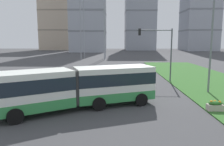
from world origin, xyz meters
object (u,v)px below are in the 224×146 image
at_px(apartment_tower_west, 58,12).
at_px(flower_planter_3, 215,106).
at_px(traffic_light_far_right, 160,46).
at_px(apartment_tower_centre, 140,4).
at_px(streetlight_median, 211,41).
at_px(apartment_tower_westcentre, 89,3).
at_px(car_navy_sedan, 61,77).
at_px(articulated_bus, 79,87).
at_px(apartment_tower_eastcentre, 200,2).

bearing_deg(apartment_tower_west, flower_planter_3, -70.15).
xyz_separation_m(traffic_light_far_right, apartment_tower_centre, (7.35, 90.31, 19.33)).
bearing_deg(streetlight_median, traffic_light_far_right, 123.25).
bearing_deg(apartment_tower_west, apartment_tower_westcentre, -46.45).
bearing_deg(apartment_tower_west, streetlight_median, -68.14).
height_order(car_navy_sedan, apartment_tower_westcentre, apartment_tower_westcentre).
xyz_separation_m(car_navy_sedan, flower_planter_3, (13.57, -10.31, -0.33)).
bearing_deg(articulated_bus, car_navy_sedan, 111.19).
xyz_separation_m(car_navy_sedan, streetlight_median, (15.47, -4.65, 4.23)).
bearing_deg(streetlight_median, articulated_bus, -156.46).
relative_size(apartment_tower_west, apartment_tower_eastcentre, 0.84).
relative_size(streetlight_median, apartment_tower_eastcentre, 0.19).
relative_size(car_navy_sedan, streetlight_median, 0.50).
distance_m(streetlight_median, apartment_tower_west, 106.94).
bearing_deg(traffic_light_far_right, streetlight_median, -56.75).
relative_size(articulated_bus, streetlight_median, 1.28).
xyz_separation_m(traffic_light_far_right, apartment_tower_westcentre, (-17.24, 73.22, 16.80)).
xyz_separation_m(articulated_bus, streetlight_median, (11.70, 5.10, 3.33)).
bearing_deg(flower_planter_3, articulated_bus, 176.66).
height_order(car_navy_sedan, apartment_tower_west, apartment_tower_west).
bearing_deg(car_navy_sedan, streetlight_median, -16.72).
height_order(car_navy_sedan, apartment_tower_eastcentre, apartment_tower_eastcentre).
bearing_deg(streetlight_median, apartment_tower_centre, 87.78).
height_order(streetlight_median, apartment_tower_west, apartment_tower_west).
height_order(traffic_light_far_right, apartment_tower_westcentre, apartment_tower_westcentre).
distance_m(traffic_light_far_right, apartment_tower_west, 100.62).
xyz_separation_m(articulated_bus, apartment_tower_westcentre, (-9.17, 83.86, 19.56)).
distance_m(streetlight_median, apartment_tower_westcentre, 83.08).
bearing_deg(apartment_tower_westcentre, apartment_tower_centre, 34.79).
bearing_deg(apartment_tower_eastcentre, car_navy_sedan, -119.42).
xyz_separation_m(traffic_light_far_right, apartment_tower_west, (-35.80, 92.75, 15.46)).
xyz_separation_m(car_navy_sedan, traffic_light_far_right, (11.84, 0.89, 3.65)).
distance_m(articulated_bus, traffic_light_far_right, 13.63).
bearing_deg(flower_planter_3, traffic_light_far_right, 98.78).
xyz_separation_m(flower_planter_3, apartment_tower_centre, (5.62, 101.51, 23.31)).
height_order(apartment_tower_centre, apartment_tower_eastcentre, apartment_tower_centre).
distance_m(articulated_bus, car_navy_sedan, 10.49).
bearing_deg(traffic_light_far_right, apartment_tower_eastcentre, 66.82).
xyz_separation_m(streetlight_median, apartment_tower_eastcentre, (32.12, 89.03, 18.55)).
bearing_deg(streetlight_median, apartment_tower_west, 111.86).
bearing_deg(articulated_bus, flower_planter_3, -3.34).
height_order(articulated_bus, apartment_tower_centre, apartment_tower_centre).
xyz_separation_m(apartment_tower_centre, apartment_tower_eastcentre, (28.40, -6.81, -0.19)).
relative_size(traffic_light_far_right, apartment_tower_eastcentre, 0.14).
distance_m(streetlight_median, apartment_tower_centre, 97.73).
bearing_deg(flower_planter_3, streetlight_median, 71.46).
bearing_deg(flower_planter_3, apartment_tower_westcentre, 102.66).
xyz_separation_m(traffic_light_far_right, streetlight_median, (3.63, -5.54, 0.58)).
bearing_deg(apartment_tower_westcentre, apartment_tower_west, 133.55).
height_order(flower_planter_3, apartment_tower_eastcentre, apartment_tower_eastcentre).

